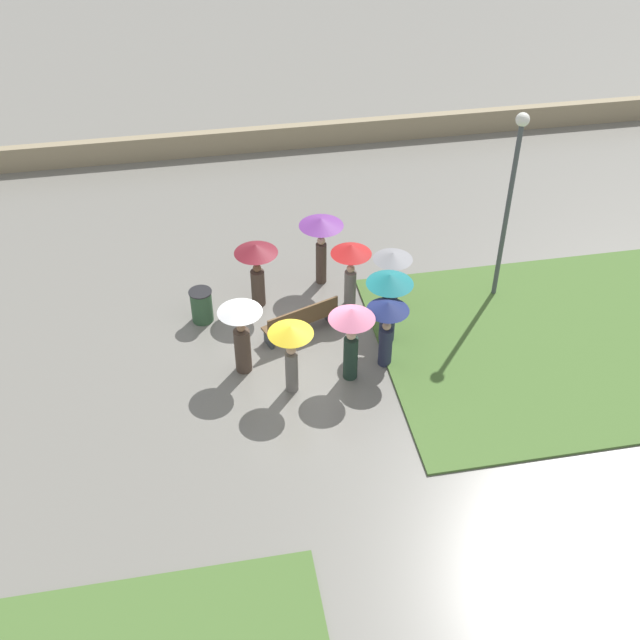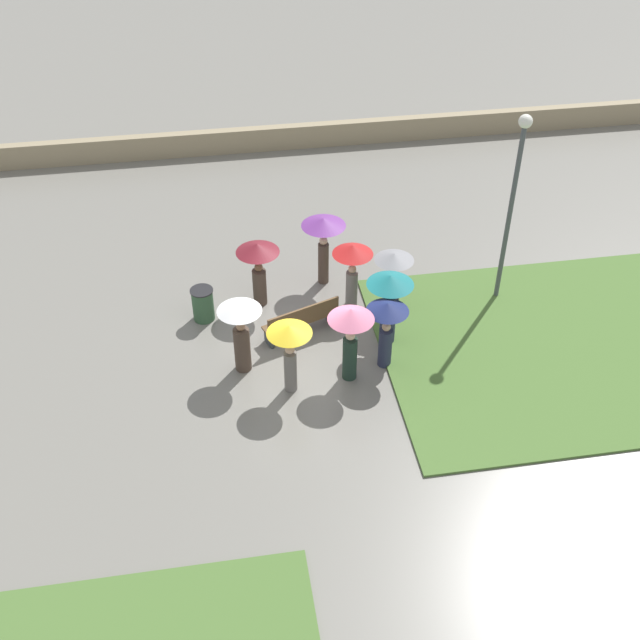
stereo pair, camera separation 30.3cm
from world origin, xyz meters
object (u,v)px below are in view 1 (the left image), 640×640
(crowd_person_grey, at_px, (392,276))
(crowd_person_white, at_px, (241,327))
(crowd_person_pink, at_px, (351,327))
(trash_bin, at_px, (202,306))
(crowd_person_purple, at_px, (321,233))
(crowd_person_teal, at_px, (389,295))
(crowd_person_navy, at_px, (387,320))
(lamp_post, at_px, (511,187))
(crowd_person_red, at_px, (351,260))
(crowd_person_yellow, at_px, (291,344))
(crowd_person_maroon, at_px, (257,261))
(park_bench, at_px, (301,320))

(crowd_person_grey, bearing_deg, crowd_person_white, 170.90)
(crowd_person_pink, bearing_deg, trash_bin, 132.08)
(crowd_person_purple, bearing_deg, crowd_person_teal, 60.17)
(crowd_person_navy, bearing_deg, lamp_post, -60.17)
(crowd_person_teal, relative_size, crowd_person_red, 1.09)
(crowd_person_grey, bearing_deg, crowd_person_pink, -154.18)
(crowd_person_pink, bearing_deg, crowd_person_red, 70.52)
(crowd_person_red, height_order, crowd_person_navy, crowd_person_red)
(crowd_person_yellow, xyz_separation_m, crowd_person_teal, (-2.51, -1.27, 0.04))
(crowd_person_white, bearing_deg, crowd_person_purple, 121.02)
(crowd_person_maroon, height_order, crowd_person_grey, crowd_person_grey)
(crowd_person_navy, bearing_deg, crowd_person_white, 81.71)
(lamp_post, height_order, crowd_person_purple, lamp_post)
(crowd_person_yellow, height_order, crowd_person_grey, crowd_person_grey)
(crowd_person_white, distance_m, crowd_person_teal, 3.53)
(crowd_person_pink, height_order, crowd_person_purple, crowd_person_pink)
(park_bench, relative_size, crowd_person_pink, 0.99)
(crowd_person_purple, bearing_deg, crowd_person_white, 0.24)
(lamp_post, distance_m, crowd_person_maroon, 6.40)
(crowd_person_white, relative_size, crowd_person_teal, 0.97)
(trash_bin, xyz_separation_m, crowd_person_white, (-0.82, 2.03, 0.81))
(park_bench, height_order, crowd_person_grey, crowd_person_grey)
(crowd_person_purple, bearing_deg, trash_bin, -33.49)
(crowd_person_maroon, distance_m, crowd_person_teal, 3.51)
(trash_bin, distance_m, crowd_person_grey, 4.75)
(lamp_post, relative_size, crowd_person_navy, 2.81)
(crowd_person_maroon, bearing_deg, crowd_person_yellow, 17.24)
(crowd_person_pink, bearing_deg, crowd_person_yellow, -179.99)
(trash_bin, xyz_separation_m, crowd_person_teal, (-4.32, 1.62, 0.95))
(trash_bin, distance_m, crowd_person_pink, 4.31)
(park_bench, bearing_deg, crowd_person_purple, -132.97)
(crowd_person_red, relative_size, crowd_person_purple, 0.92)
(crowd_person_yellow, distance_m, crowd_person_purple, 4.22)
(park_bench, bearing_deg, crowd_person_grey, 170.06)
(crowd_person_teal, bearing_deg, crowd_person_maroon, 31.32)
(crowd_person_teal, height_order, crowd_person_navy, crowd_person_teal)
(crowd_person_yellow, xyz_separation_m, crowd_person_white, (1.00, -0.87, -0.10))
(lamp_post, bearing_deg, crowd_person_white, 14.38)
(trash_bin, xyz_separation_m, crowd_person_red, (-3.76, 0.01, 0.92))
(crowd_person_yellow, bearing_deg, crowd_person_grey, -17.23)
(crowd_person_teal, bearing_deg, crowd_person_white, 73.38)
(crowd_person_pink, relative_size, crowd_person_grey, 1.06)
(crowd_person_yellow, bearing_deg, crowd_person_navy, -43.92)
(crowd_person_navy, bearing_deg, crowd_person_teal, -18.33)
(crowd_person_yellow, bearing_deg, crowd_person_pink, -48.42)
(crowd_person_pink, height_order, crowd_person_navy, crowd_person_pink)
(crowd_person_purple, bearing_deg, park_bench, 15.29)
(crowd_person_maroon, distance_m, crowd_person_red, 2.34)
(crowd_person_teal, distance_m, crowd_person_red, 1.71)
(park_bench, distance_m, crowd_person_teal, 2.27)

